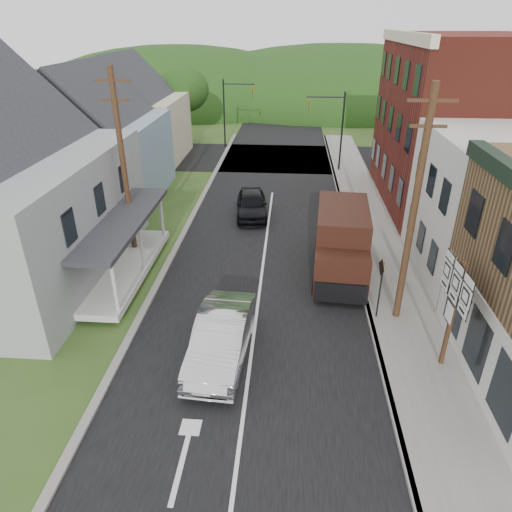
% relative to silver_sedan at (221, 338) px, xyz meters
% --- Properties ---
extents(ground, '(120.00, 120.00, 0.00)m').
position_rel_silver_sedan_xyz_m(ground, '(1.03, -0.66, -0.83)').
color(ground, '#2D4719').
rests_on(ground, ground).
extents(road, '(9.00, 90.00, 0.02)m').
position_rel_silver_sedan_xyz_m(road, '(1.03, 9.34, -0.83)').
color(road, black).
rests_on(road, ground).
extents(cross_road, '(60.00, 9.00, 0.02)m').
position_rel_silver_sedan_xyz_m(cross_road, '(1.03, 26.34, -0.83)').
color(cross_road, black).
rests_on(cross_road, ground).
extents(sidewalk_right, '(2.80, 55.00, 0.15)m').
position_rel_silver_sedan_xyz_m(sidewalk_right, '(6.93, 7.34, -0.75)').
color(sidewalk_right, slate).
rests_on(sidewalk_right, ground).
extents(curb_right, '(0.20, 55.00, 0.15)m').
position_rel_silver_sedan_xyz_m(curb_right, '(5.58, 7.34, -0.75)').
color(curb_right, slate).
rests_on(curb_right, ground).
extents(curb_left, '(0.30, 55.00, 0.12)m').
position_rel_silver_sedan_xyz_m(curb_left, '(-3.62, 7.34, -0.77)').
color(curb_left, slate).
rests_on(curb_left, ground).
extents(storefront_red, '(8.00, 12.00, 10.00)m').
position_rel_silver_sedan_xyz_m(storefront_red, '(12.33, 16.34, 4.17)').
color(storefront_red, maroon).
rests_on(storefront_red, ground).
extents(house_blue, '(7.14, 8.16, 7.28)m').
position_rel_silver_sedan_xyz_m(house_blue, '(-9.97, 16.34, 2.86)').
color(house_blue, '#7D91AB').
rests_on(house_blue, ground).
extents(house_cream, '(7.14, 8.16, 7.28)m').
position_rel_silver_sedan_xyz_m(house_cream, '(-10.47, 25.34, 2.86)').
color(house_cream, beige).
rests_on(house_cream, ground).
extents(utility_pole_right, '(1.60, 0.26, 9.00)m').
position_rel_silver_sedan_xyz_m(utility_pole_right, '(6.63, 2.84, 3.83)').
color(utility_pole_right, '#472D19').
rests_on(utility_pole_right, ground).
extents(utility_pole_left, '(1.60, 0.26, 9.00)m').
position_rel_silver_sedan_xyz_m(utility_pole_left, '(-5.47, 7.34, 3.83)').
color(utility_pole_left, '#472D19').
rests_on(utility_pole_left, ground).
extents(traffic_signal_right, '(2.87, 0.20, 6.00)m').
position_rel_silver_sedan_xyz_m(traffic_signal_right, '(5.33, 22.84, 2.93)').
color(traffic_signal_right, black).
rests_on(traffic_signal_right, ground).
extents(traffic_signal_left, '(2.87, 0.20, 6.00)m').
position_rel_silver_sedan_xyz_m(traffic_signal_left, '(-3.28, 29.84, 2.93)').
color(traffic_signal_left, black).
rests_on(traffic_signal_left, ground).
extents(tree_left_c, '(5.80, 5.80, 8.41)m').
position_rel_silver_sedan_xyz_m(tree_left_c, '(-17.97, 19.34, 5.11)').
color(tree_left_c, '#382616').
rests_on(tree_left_c, ground).
extents(tree_left_d, '(4.80, 4.80, 6.94)m').
position_rel_silver_sedan_xyz_m(tree_left_d, '(-7.97, 31.34, 4.06)').
color(tree_left_d, '#382616').
rests_on(tree_left_d, ground).
extents(forested_ridge, '(90.00, 30.00, 16.00)m').
position_rel_silver_sedan_xyz_m(forested_ridge, '(1.03, 54.34, -0.83)').
color(forested_ridge, black).
rests_on(forested_ridge, ground).
extents(silver_sedan, '(2.04, 5.12, 1.66)m').
position_rel_silver_sedan_xyz_m(silver_sedan, '(0.00, 0.00, 0.00)').
color(silver_sedan, silver).
rests_on(silver_sedan, ground).
extents(dark_sedan, '(2.24, 4.62, 1.52)m').
position_rel_silver_sedan_xyz_m(dark_sedan, '(-0.06, 13.09, -0.07)').
color(dark_sedan, black).
rests_on(dark_sedan, ground).
extents(delivery_van, '(2.71, 5.79, 3.15)m').
position_rel_silver_sedan_xyz_m(delivery_van, '(4.64, 6.26, 0.77)').
color(delivery_van, black).
rests_on(delivery_van, ground).
extents(route_sign_cluster, '(0.25, 2.26, 3.95)m').
position_rel_silver_sedan_xyz_m(route_sign_cluster, '(7.55, 0.06, 1.88)').
color(route_sign_cluster, '#472D19').
rests_on(route_sign_cluster, sidewalk_right).
extents(warning_sign, '(0.15, 0.72, 2.60)m').
position_rel_silver_sedan_xyz_m(warning_sign, '(5.80, 2.71, 0.98)').
color(warning_sign, black).
rests_on(warning_sign, sidewalk_right).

